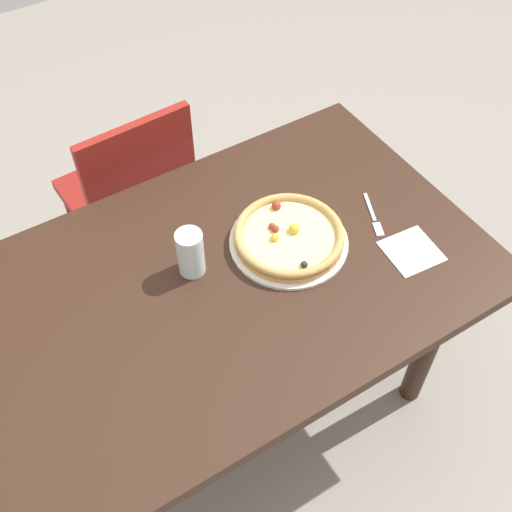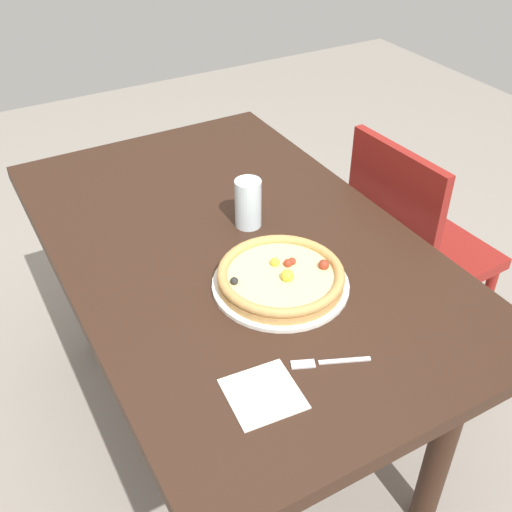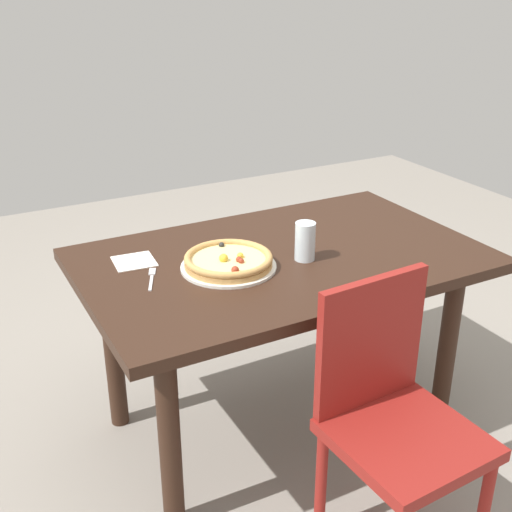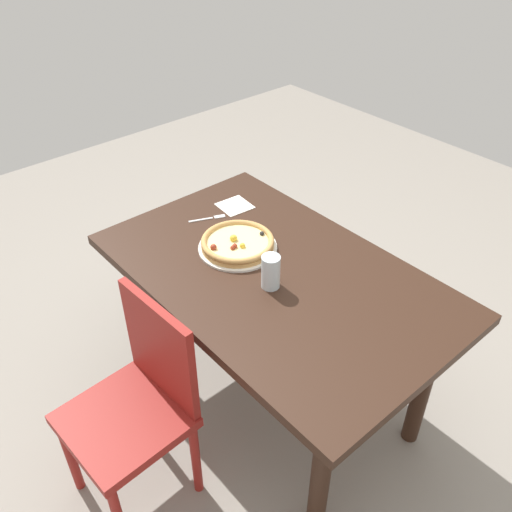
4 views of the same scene
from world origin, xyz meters
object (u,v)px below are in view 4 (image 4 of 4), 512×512
(chair_near, at_px, (138,402))
(drinking_glass, at_px, (271,272))
(fork, at_px, (210,218))
(plate, at_px, (238,247))
(napkin, at_px, (235,206))
(pizza, at_px, (238,243))
(dining_table, at_px, (275,291))

(chair_near, xyz_separation_m, drinking_glass, (0.05, 0.59, 0.32))
(fork, bearing_deg, plate, -78.24)
(fork, height_order, drinking_glass, drinking_glass)
(fork, bearing_deg, chair_near, -122.42)
(plate, xyz_separation_m, napkin, (-0.27, 0.20, -0.00))
(chair_near, xyz_separation_m, pizza, (-0.22, 0.64, 0.28))
(plate, relative_size, napkin, 2.35)
(dining_table, bearing_deg, plate, -177.07)
(plate, height_order, napkin, plate)
(chair_near, relative_size, fork, 5.52)
(plate, distance_m, drinking_glass, 0.28)
(fork, bearing_deg, napkin, 27.27)
(pizza, bearing_deg, dining_table, 3.05)
(chair_near, distance_m, drinking_glass, 0.67)
(chair_near, distance_m, napkin, 1.01)
(fork, bearing_deg, pizza, -78.34)
(drinking_glass, xyz_separation_m, napkin, (-0.54, 0.26, -0.07))
(plate, relative_size, fork, 2.09)
(drinking_glass, bearing_deg, dining_table, 125.00)
(chair_near, bearing_deg, napkin, -63.21)
(drinking_glass, bearing_deg, chair_near, -95.19)
(dining_table, height_order, napkin, napkin)
(dining_table, distance_m, drinking_glass, 0.19)
(dining_table, xyz_separation_m, plate, (-0.22, -0.01, 0.10))
(plate, bearing_deg, dining_table, 2.93)
(dining_table, bearing_deg, drinking_glass, -55.00)
(dining_table, relative_size, plate, 4.33)
(dining_table, height_order, plate, plate)
(dining_table, xyz_separation_m, drinking_glass, (0.05, -0.07, 0.16))
(plate, distance_m, napkin, 0.34)
(chair_near, xyz_separation_m, napkin, (-0.49, 0.85, 0.26))
(pizza, distance_m, drinking_glass, 0.28)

